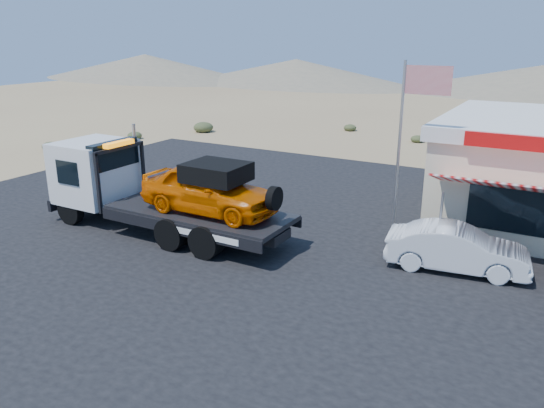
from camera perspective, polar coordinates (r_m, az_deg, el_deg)
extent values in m
plane|color=#8D7250|center=(17.27, -6.97, -5.50)|extent=(120.00, 120.00, 0.00)
cube|color=black|center=(18.67, 3.49, -3.53)|extent=(32.00, 24.00, 0.02)
cylinder|color=black|center=(21.07, -20.85, -0.61)|extent=(1.08, 0.32, 1.08)
cylinder|color=black|center=(22.42, -16.67, 0.90)|extent=(1.08, 0.32, 1.08)
cylinder|color=black|center=(17.74, -10.67, -3.10)|extent=(1.08, 0.59, 1.08)
cylinder|color=black|center=(19.32, -6.58, -1.14)|extent=(1.08, 0.59, 1.08)
cylinder|color=black|center=(16.91, -7.02, -3.97)|extent=(1.08, 0.59, 1.08)
cylinder|color=black|center=(18.57, -3.07, -1.84)|extent=(1.08, 0.59, 1.08)
cube|color=black|center=(18.98, -10.62, -1.17)|extent=(8.85, 1.08, 0.32)
cube|color=white|center=(21.16, -18.45, 3.38)|extent=(2.37, 2.54, 2.27)
cube|color=black|center=(20.25, -16.69, 5.13)|extent=(0.38, 2.16, 0.97)
cube|color=black|center=(20.21, -15.85, 2.81)|extent=(0.11, 2.37, 2.16)
cube|color=orange|center=(19.94, -16.15, 6.26)|extent=(0.27, 1.29, 0.16)
cube|color=black|center=(18.18, -7.80, -0.89)|extent=(6.47, 2.48, 0.16)
imported|color=#D95900|center=(17.66, -6.80, 1.62)|extent=(4.75, 1.91, 1.62)
cube|color=black|center=(17.32, -6.01, 3.43)|extent=(1.94, 1.62, 0.59)
imported|color=silver|center=(16.78, 19.26, -4.55)|extent=(4.28, 2.04, 1.36)
cube|color=red|center=(17.74, 24.13, 6.11)|extent=(2.60, 0.12, 0.45)
cylinder|color=#99999E|center=(17.21, 17.59, -2.31)|extent=(0.08, 0.08, 2.20)
cylinder|color=#99999E|center=(18.23, 13.46, 5.37)|extent=(0.10, 0.10, 6.00)
cube|color=#B20C14|center=(17.70, 16.40, 12.65)|extent=(1.50, 0.02, 0.90)
ellipsoid|color=#343E21|center=(35.44, -22.76, 5.81)|extent=(0.98, 0.98, 0.53)
ellipsoid|color=#343E21|center=(37.44, -14.55, 7.20)|extent=(0.97, 0.97, 0.52)
ellipsoid|color=#343E21|center=(39.20, -7.40, 8.26)|extent=(1.43, 1.43, 0.77)
ellipsoid|color=#343E21|center=(39.82, 8.39, 8.17)|extent=(0.93, 0.93, 0.50)
ellipsoid|color=#343E21|center=(36.40, 15.37, 6.80)|extent=(0.88, 0.88, 0.48)
cone|color=#726B59|center=(76.15, 2.63, 14.00)|extent=(36.00, 36.00, 3.50)
cone|color=#726B59|center=(88.06, -13.43, 14.17)|extent=(40.00, 40.00, 3.80)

